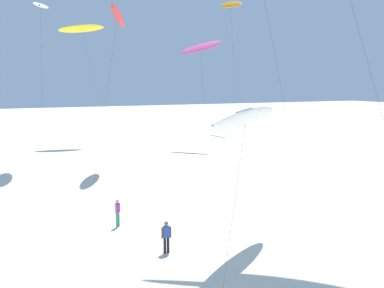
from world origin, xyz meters
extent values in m
ellipsoid|color=orange|center=(29.64, 62.54, 21.55)|extent=(1.41, 6.48, 2.07)
ellipsoid|color=white|center=(29.64, 62.54, 21.59)|extent=(0.81, 6.53, 1.30)
cylinder|color=#4C4C51|center=(27.92, 58.44, 10.73)|extent=(3.45, 8.22, 21.46)
ellipsoid|color=yellow|center=(3.29, 56.65, 15.48)|extent=(6.18, 2.30, 1.69)
ellipsoid|color=purple|center=(3.29, 56.65, 15.51)|extent=(6.11, 1.27, 1.10)
cylinder|color=#4C4C51|center=(4.57, 54.62, 7.70)|extent=(2.59, 4.09, 15.41)
cylinder|color=#4C4C51|center=(6.19, 17.29, 8.75)|extent=(3.05, 2.32, 17.50)
ellipsoid|color=red|center=(3.21, 38.30, 14.54)|extent=(3.08, 5.69, 2.32)
ellipsoid|color=green|center=(3.21, 38.30, 14.57)|extent=(2.40, 5.38, 1.55)
cylinder|color=#4C4C51|center=(1.38, 36.01, 7.23)|extent=(3.68, 4.59, 14.47)
cylinder|color=#4C4C51|center=(9.25, 13.88, 8.74)|extent=(2.61, 5.09, 17.49)
ellipsoid|color=#EA5193|center=(16.36, 47.24, 12.78)|extent=(4.80, 4.66, 2.45)
ellipsoid|color=purple|center=(16.36, 47.24, 12.81)|extent=(4.44, 4.02, 1.75)
cylinder|color=#4C4C51|center=(15.89, 45.17, 6.35)|extent=(0.96, 4.16, 12.70)
ellipsoid|color=white|center=(3.37, 16.05, 6.53)|extent=(6.41, 4.83, 1.57)
ellipsoid|color=blue|center=(3.37, 16.05, 6.57)|extent=(6.13, 4.28, 0.74)
cylinder|color=#4C4C51|center=(1.57, 13.96, 3.21)|extent=(3.64, 4.19, 6.43)
ellipsoid|color=white|center=(-3.18, 42.38, 15.66)|extent=(2.38, 6.23, 1.83)
ellipsoid|color=black|center=(-3.18, 42.38, 15.69)|extent=(1.40, 6.24, 1.49)
cylinder|color=#4C4C51|center=(-3.93, 37.83, 7.79)|extent=(1.51, 9.11, 15.59)
cylinder|color=black|center=(-0.49, 16.79, 0.40)|extent=(0.14, 0.14, 0.80)
cylinder|color=black|center=(-0.66, 16.81, 0.40)|extent=(0.14, 0.14, 0.80)
cube|color=#2D4CA5|center=(-0.57, 16.80, 1.09)|extent=(0.32, 0.24, 0.58)
cylinder|color=brown|center=(-0.37, 16.77, 1.05)|extent=(0.09, 0.09, 0.56)
cylinder|color=brown|center=(-0.78, 16.83, 1.05)|extent=(0.09, 0.09, 0.56)
sphere|color=brown|center=(-0.57, 16.80, 1.51)|extent=(0.21, 0.21, 0.21)
cylinder|color=#338E56|center=(-1.66, 21.60, 0.44)|extent=(0.14, 0.14, 0.88)
cylinder|color=#338E56|center=(-1.77, 21.48, 0.44)|extent=(0.14, 0.14, 0.88)
cube|color=purple|center=(-1.71, 21.54, 1.14)|extent=(0.35, 0.35, 0.52)
cylinder|color=tan|center=(-1.57, 21.69, 1.10)|extent=(0.09, 0.09, 0.56)
cylinder|color=tan|center=(-1.86, 21.39, 1.10)|extent=(0.09, 0.09, 0.56)
sphere|color=tan|center=(-1.71, 21.54, 1.53)|extent=(0.21, 0.21, 0.21)
camera|label=1|loc=(-7.75, -1.37, 8.23)|focal=39.12mm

